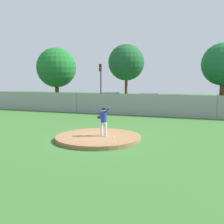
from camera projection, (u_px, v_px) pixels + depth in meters
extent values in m
plane|color=#386B2D|center=(128.00, 122.00, 19.99)|extent=(80.00, 80.00, 0.00)
cube|color=#2B2B2D|center=(150.00, 110.00, 27.96)|extent=(44.00, 7.00, 0.01)
cylinder|color=olive|center=(98.00, 138.00, 14.35)|extent=(4.58, 4.58, 0.21)
cylinder|color=silver|center=(102.00, 128.00, 14.48)|extent=(0.13, 0.13, 0.74)
cylinder|color=silver|center=(106.00, 129.00, 14.21)|extent=(0.13, 0.13, 0.74)
cylinder|color=navy|center=(104.00, 117.00, 14.27)|extent=(0.32, 0.32, 0.54)
cylinder|color=navy|center=(107.00, 110.00, 14.16)|extent=(0.44, 0.31, 0.40)
cylinder|color=navy|center=(100.00, 114.00, 14.31)|extent=(0.29, 0.22, 0.46)
ellipsoid|color=#4C2D14|center=(99.00, 117.00, 14.42)|extent=(0.20, 0.12, 0.18)
sphere|color=tan|center=(104.00, 110.00, 14.22)|extent=(0.20, 0.20, 0.20)
cylinder|color=black|center=(104.00, 109.00, 14.21)|extent=(0.21, 0.21, 0.09)
sphere|color=white|center=(113.00, 137.00, 13.92)|extent=(0.07, 0.07, 0.07)
cube|color=gray|center=(141.00, 105.00, 23.62)|extent=(31.50, 0.03, 1.90)
cylinder|color=slate|center=(77.00, 102.00, 25.66)|extent=(0.07, 0.07, 2.00)
cylinder|color=slate|center=(217.00, 107.00, 21.57)|extent=(0.07, 0.07, 2.00)
cube|color=slate|center=(81.00, 101.00, 30.67)|extent=(2.09, 4.37, 0.66)
cube|color=black|center=(81.00, 96.00, 30.59)|extent=(1.84, 2.44, 0.58)
cylinder|color=black|center=(86.00, 103.00, 31.93)|extent=(1.97, 0.74, 0.64)
cylinder|color=black|center=(75.00, 105.00, 29.49)|extent=(1.97, 0.74, 0.64)
cube|color=#161E4C|center=(177.00, 104.00, 26.95)|extent=(2.06, 4.82, 0.68)
cube|color=black|center=(177.00, 98.00, 26.87)|extent=(1.80, 2.68, 0.63)
cylinder|color=black|center=(179.00, 106.00, 28.34)|extent=(1.91, 0.73, 0.64)
cylinder|color=black|center=(175.00, 109.00, 25.64)|extent=(1.91, 0.73, 0.64)
cube|color=#A81919|center=(148.00, 103.00, 27.81)|extent=(1.94, 4.05, 0.78)
cube|color=black|center=(148.00, 97.00, 27.72)|extent=(1.76, 2.24, 0.62)
cylinder|color=black|center=(150.00, 106.00, 29.03)|extent=(1.95, 0.67, 0.64)
cylinder|color=black|center=(145.00, 108.00, 26.68)|extent=(1.95, 0.67, 0.64)
cube|color=#146066|center=(109.00, 102.00, 29.84)|extent=(1.84, 4.61, 0.68)
cube|color=black|center=(109.00, 96.00, 29.75)|extent=(1.65, 2.55, 0.72)
cylinder|color=black|center=(113.00, 104.00, 31.22)|extent=(1.80, 0.68, 0.64)
cylinder|color=black|center=(105.00, 106.00, 28.54)|extent=(1.80, 0.68, 0.64)
cylinder|color=black|center=(101.00, 84.00, 33.94)|extent=(0.14, 0.14, 5.07)
cube|color=black|center=(100.00, 68.00, 33.51)|extent=(0.28, 0.24, 0.90)
sphere|color=red|center=(100.00, 65.00, 33.36)|extent=(0.18, 0.18, 0.18)
sphere|color=orange|center=(100.00, 68.00, 33.39)|extent=(0.18, 0.18, 0.18)
sphere|color=green|center=(100.00, 70.00, 33.43)|extent=(0.18, 0.18, 0.18)
cylinder|color=#4C331E|center=(57.00, 91.00, 38.93)|extent=(0.57, 0.57, 2.84)
sphere|color=#1D6F29|center=(56.00, 68.00, 38.50)|extent=(5.69, 5.69, 5.69)
cylinder|color=#4C331E|center=(126.00, 88.00, 38.80)|extent=(0.41, 0.41, 3.74)
sphere|color=#1C5A2B|center=(126.00, 62.00, 38.34)|extent=(5.19, 5.19, 5.19)
cylinder|color=#4C331E|center=(222.00, 92.00, 34.50)|extent=(0.59, 0.59, 3.18)
sphere|color=#1B6832|center=(223.00, 64.00, 34.06)|extent=(5.45, 5.45, 5.45)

